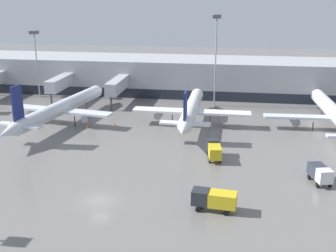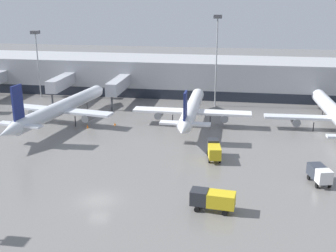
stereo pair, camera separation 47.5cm
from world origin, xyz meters
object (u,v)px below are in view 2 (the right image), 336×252
object	(u,v)px
service_truck_1	(213,199)
service_truck_2	(214,149)
apron_light_mast_1	(36,44)
apron_light_mast_0	(217,36)
service_truck_0	(320,173)
traffic_cone_1	(88,126)
parked_jet_2	(61,108)
parked_jet_3	(192,110)
traffic_cone_3	(115,124)

from	to	relation	value
service_truck_1	service_truck_2	distance (m)	16.72
service_truck_2	apron_light_mast_1	world-z (taller)	apron_light_mast_1
service_truck_2	apron_light_mast_0	distance (m)	36.19
apron_light_mast_1	service_truck_0	bearing A→B (deg)	-34.71
traffic_cone_1	parked_jet_2	bearing A→B (deg)	163.35
apron_light_mast_1	apron_light_mast_0	bearing A→B (deg)	-2.71
service_truck_0	parked_jet_3	bearing A→B (deg)	-154.06
parked_jet_2	traffic_cone_1	xyz separation A→B (m)	(6.01, -1.80, -2.95)
parked_jet_3	traffic_cone_1	xyz separation A→B (m)	(-19.86, -4.72, -2.94)
service_truck_1	parked_jet_2	bearing A→B (deg)	-38.13
apron_light_mast_1	service_truck_2	bearing A→B (deg)	-37.62
service_truck_2	traffic_cone_3	distance (m)	25.30
service_truck_1	apron_light_mast_1	size ratio (longest dim) A/B	0.33
service_truck_2	traffic_cone_3	world-z (taller)	service_truck_2
service_truck_0	parked_jet_2	bearing A→B (deg)	-128.83
service_truck_0	apron_light_mast_0	bearing A→B (deg)	-172.24
parked_jet_3	traffic_cone_1	distance (m)	20.62
service_truck_0	apron_light_mast_0	size ratio (longest dim) A/B	0.22
parked_jet_3	service_truck_2	world-z (taller)	parked_jet_3
apron_light_mast_0	service_truck_1	bearing A→B (deg)	-87.26
traffic_cone_1	parked_jet_3	bearing A→B (deg)	13.37
service_truck_2	traffic_cone_3	size ratio (longest dim) A/B	9.82
apron_light_mast_0	parked_jet_3	bearing A→B (deg)	-102.99
service_truck_1	apron_light_mast_1	xyz separation A→B (m)	(-46.53, 51.95, 11.61)
parked_jet_3	service_truck_2	bearing A→B (deg)	-162.11
apron_light_mast_0	apron_light_mast_1	bearing A→B (deg)	177.29
parked_jet_2	apron_light_mast_1	xyz separation A→B (m)	(-14.52, 21.32, 9.83)
parked_jet_3	apron_light_mast_0	xyz separation A→B (m)	(3.76, 16.30, 12.72)
service_truck_0	apron_light_mast_0	world-z (taller)	apron_light_mast_0
parked_jet_3	service_truck_0	size ratio (longest dim) A/B	6.75
parked_jet_3	service_truck_0	xyz separation A→B (m)	(20.23, -23.59, -1.80)
traffic_cone_3	apron_light_mast_0	size ratio (longest dim) A/B	0.03
parked_jet_3	traffic_cone_3	size ratio (longest dim) A/B	56.59
parked_jet_3	apron_light_mast_1	world-z (taller)	apron_light_mast_1
service_truck_1	traffic_cone_3	size ratio (longest dim) A/B	10.00
traffic_cone_3	apron_light_mast_0	xyz separation A→B (m)	(18.87, 18.34, 15.76)
parked_jet_3	apron_light_mast_0	size ratio (longest dim) A/B	1.51
traffic_cone_3	traffic_cone_1	bearing A→B (deg)	-150.56
service_truck_1	traffic_cone_3	xyz separation A→B (m)	(-21.26, 31.51, -1.28)
apron_light_mast_0	service_truck_2	bearing A→B (deg)	-87.24
parked_jet_2	service_truck_0	bearing A→B (deg)	-105.29
parked_jet_3	traffic_cone_1	bearing A→B (deg)	103.62
service_truck_2	parked_jet_3	bearing A→B (deg)	9.54
service_truck_0	apron_light_mast_1	bearing A→B (deg)	-139.39
service_truck_2	apron_light_mast_1	xyz separation A→B (m)	(-45.74, 35.25, 11.56)
parked_jet_2	parked_jet_3	xyz separation A→B (m)	(25.86, 2.92, -0.02)
service_truck_0	traffic_cone_1	bearing A→B (deg)	-129.89
apron_light_mast_0	apron_light_mast_1	xyz separation A→B (m)	(-44.15, 2.09, -2.87)
service_truck_1	apron_light_mast_0	xyz separation A→B (m)	(-2.39, 49.85, 14.48)
service_truck_2	parked_jet_2	bearing A→B (deg)	57.86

